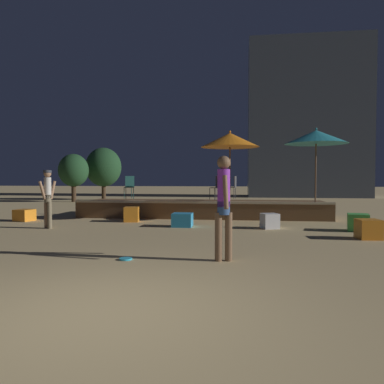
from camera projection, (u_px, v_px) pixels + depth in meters
name	position (u px, v px, depth m)	size (l,w,h in m)	color
ground_plane	(102.00, 314.00, 4.10)	(120.00, 120.00, 0.00)	tan
wooden_deck	(203.00, 209.00, 14.46)	(9.24, 2.53, 0.66)	brown
patio_umbrella_0	(316.00, 137.00, 12.70)	(2.11, 2.11, 3.19)	brown
patio_umbrella_1	(230.00, 140.00, 13.03)	(2.04, 2.04, 3.13)	brown
cube_seat_0	(182.00, 220.00, 11.37)	(0.60, 0.60, 0.41)	#2D9EDB
cube_seat_1	(132.00, 214.00, 12.65)	(0.54, 0.54, 0.50)	orange
cube_seat_2	(368.00, 229.00, 9.09)	(0.56, 0.56, 0.48)	orange
cube_seat_3	(358.00, 222.00, 10.43)	(0.66, 0.66, 0.48)	#4CC651
cube_seat_4	(24.00, 215.00, 12.86)	(0.65, 0.65, 0.40)	orange
cube_seat_5	(270.00, 221.00, 10.96)	(0.58, 0.58, 0.44)	white
person_0	(224.00, 202.00, 6.65)	(0.31, 0.60, 1.88)	brown
person_1	(48.00, 196.00, 10.96)	(0.36, 0.51, 1.72)	#997051
bistro_chair_0	(217.00, 185.00, 14.25)	(0.48, 0.48, 0.90)	#47474C
bistro_chair_1	(129.00, 185.00, 14.73)	(0.47, 0.47, 0.90)	#1E4C47
bistro_chair_2	(233.00, 185.00, 14.96)	(0.42, 0.41, 0.90)	#47474C
frisbee_disc	(126.00, 259.00, 6.78)	(0.23, 0.23, 0.03)	#33B2D8
background_tree_0	(104.00, 167.00, 25.22)	(2.38, 2.38, 3.51)	#3D2B1C
background_tree_1	(74.00, 171.00, 22.99)	(1.83, 1.83, 2.95)	#3D2B1C
distant_building	(306.00, 120.00, 29.30)	(8.97, 4.33, 11.96)	#4C5666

